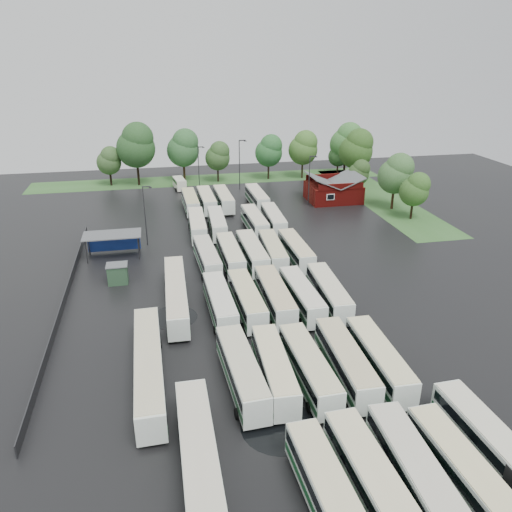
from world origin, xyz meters
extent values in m
plane|color=black|center=(0.00, 0.00, 0.00)|extent=(160.00, 160.00, 0.00)
cube|color=maroon|center=(24.00, 42.80, 1.70)|extent=(10.00, 8.00, 3.40)
cube|color=#4C4F51|center=(21.50, 42.80, 4.30)|extent=(5.07, 8.60, 2.19)
cube|color=#4C4F51|center=(26.50, 42.80, 4.30)|extent=(5.07, 8.60, 2.19)
cube|color=maroon|center=(24.00, 38.80, 3.90)|extent=(9.00, 0.20, 1.20)
cube|color=silver|center=(22.00, 38.75, 2.00)|extent=(1.60, 0.12, 1.20)
cylinder|color=#2D2D30|center=(-20.80, 20.00, 1.70)|extent=(0.16, 0.16, 3.40)
cylinder|color=#2D2D30|center=(-13.60, 20.00, 1.70)|extent=(0.16, 0.16, 3.40)
cylinder|color=#2D2D30|center=(-20.80, 23.20, 1.70)|extent=(0.16, 0.16, 3.40)
cylinder|color=#2D2D30|center=(-13.60, 23.20, 1.70)|extent=(0.16, 0.16, 3.40)
cube|color=#4C4F51|center=(-17.20, 21.60, 3.50)|extent=(8.20, 4.20, 0.15)
cube|color=navy|center=(-17.20, 23.50, 1.60)|extent=(7.60, 0.08, 2.60)
cube|color=#25422A|center=(-16.20, 12.60, 1.25)|extent=(2.50, 2.00, 2.50)
cube|color=#4C4F51|center=(-16.20, 12.60, 2.56)|extent=(2.70, 2.20, 0.12)
cube|color=#305D27|center=(2.00, 64.80, 0.01)|extent=(80.00, 10.00, 0.01)
cube|color=#305D27|center=(34.00, 42.80, 0.01)|extent=(10.00, 50.00, 0.01)
cube|color=#2D2D30|center=(-22.20, 8.00, 0.60)|extent=(0.10, 50.00, 1.20)
cube|color=silver|center=(-1.03, -26.20, 1.72)|extent=(2.87, 11.43, 2.60)
cube|color=black|center=(-1.03, -26.20, 2.24)|extent=(2.90, 10.98, 0.83)
cube|color=#104820|center=(-1.03, -26.20, 1.15)|extent=(2.90, 11.21, 0.57)
cube|color=beige|center=(-1.03, -26.20, 3.07)|extent=(2.76, 11.09, 0.11)
cylinder|color=black|center=(-1.03, -22.58, 0.43)|extent=(2.41, 0.91, 0.91)
cube|color=silver|center=(2.11, -25.99, 1.79)|extent=(2.91, 11.84, 2.69)
cube|color=black|center=(2.11, -25.99, 2.33)|extent=(2.95, 11.37, 0.86)
cube|color=#10451D|center=(2.11, -25.99, 1.19)|extent=(2.95, 11.61, 0.59)
cube|color=beige|center=(2.11, -25.99, 3.18)|extent=(2.80, 11.49, 0.12)
cylinder|color=black|center=(2.11, -22.22, 0.44)|extent=(2.50, 0.94, 0.94)
cube|color=silver|center=(5.23, -25.95, 1.79)|extent=(2.78, 11.82, 2.69)
cube|color=black|center=(5.23, -25.95, 2.33)|extent=(2.83, 11.36, 0.86)
cube|color=#12481E|center=(5.23, -25.95, 1.20)|extent=(2.82, 11.59, 0.59)
cube|color=beige|center=(5.23, -25.95, 3.18)|extent=(2.67, 11.47, 0.12)
cylinder|color=black|center=(5.23, -22.19, 0.44)|extent=(2.50, 0.94, 0.94)
cube|color=silver|center=(8.53, -26.35, 1.71)|extent=(2.80, 11.31, 2.57)
cube|color=black|center=(8.53, -26.35, 2.22)|extent=(2.83, 10.87, 0.82)
cube|color=#1A4A2A|center=(8.53, -26.35, 1.14)|extent=(2.83, 11.09, 0.57)
cube|color=beige|center=(8.53, -26.35, 3.04)|extent=(2.69, 10.97, 0.11)
cylinder|color=black|center=(8.53, -22.75, 0.42)|extent=(2.39, 0.90, 0.90)
cube|color=silver|center=(-4.25, -12.06, 1.78)|extent=(3.04, 11.83, 2.69)
cube|color=black|center=(-4.25, -12.06, 2.32)|extent=(3.07, 11.36, 0.86)
cube|color=#1D4A29|center=(-4.25, -12.06, 1.19)|extent=(3.07, 11.60, 0.59)
cube|color=beige|center=(-4.25, -12.06, 3.17)|extent=(2.92, 11.47, 0.12)
cylinder|color=black|center=(-4.25, -15.81, 0.44)|extent=(2.49, 0.94, 0.94)
cylinder|color=black|center=(-4.25, -8.31, 0.44)|extent=(2.49, 0.94, 0.94)
cube|color=silver|center=(-1.28, -12.17, 1.71)|extent=(2.74, 11.30, 2.57)
cube|color=black|center=(-1.28, -12.17, 2.22)|extent=(2.78, 10.86, 0.82)
cube|color=#194D29|center=(-1.28, -12.17, 1.14)|extent=(2.78, 11.08, 0.57)
cube|color=beige|center=(-1.28, -12.17, 3.04)|extent=(2.64, 10.96, 0.11)
cylinder|color=black|center=(-1.28, -15.76, 0.42)|extent=(2.39, 0.90, 0.90)
cylinder|color=black|center=(-1.28, -8.57, 0.42)|extent=(2.39, 0.90, 0.90)
cube|color=silver|center=(1.81, -12.64, 1.73)|extent=(2.73, 11.46, 2.61)
cube|color=black|center=(1.81, -12.64, 2.26)|extent=(2.77, 11.01, 0.84)
cube|color=#1C4B27|center=(1.81, -12.64, 1.16)|extent=(2.77, 11.24, 0.57)
cube|color=beige|center=(1.81, -12.64, 3.09)|extent=(2.62, 11.12, 0.11)
cylinder|color=black|center=(1.81, -16.28, 0.43)|extent=(2.42, 0.91, 0.91)
cylinder|color=black|center=(1.81, -8.99, 0.43)|extent=(2.42, 0.91, 0.91)
cube|color=silver|center=(5.40, -12.49, 1.78)|extent=(2.75, 11.75, 2.68)
cube|color=black|center=(5.40, -12.49, 2.31)|extent=(2.80, 11.29, 0.86)
cube|color=#164423|center=(5.40, -12.49, 1.19)|extent=(2.79, 11.52, 0.59)
cube|color=#C4B78A|center=(5.40, -12.49, 3.17)|extent=(2.64, 11.40, 0.12)
cylinder|color=black|center=(5.40, -16.23, 0.44)|extent=(2.48, 0.94, 0.94)
cylinder|color=black|center=(5.40, -8.75, 0.44)|extent=(2.48, 0.94, 0.94)
cube|color=silver|center=(8.56, -12.68, 1.75)|extent=(2.65, 11.53, 2.63)
cube|color=black|center=(8.56, -12.68, 2.27)|extent=(2.70, 11.08, 0.84)
cube|color=#164926|center=(8.56, -12.68, 1.17)|extent=(2.69, 11.30, 0.58)
cube|color=beige|center=(8.56, -12.68, 3.11)|extent=(2.55, 11.19, 0.11)
cylinder|color=black|center=(8.56, -16.35, 0.43)|extent=(2.44, 0.92, 0.92)
cylinder|color=black|center=(8.56, -9.00, 0.43)|extent=(2.44, 0.92, 0.92)
cube|color=silver|center=(-4.38, 1.28, 1.72)|extent=(2.64, 11.38, 2.60)
cube|color=black|center=(-4.38, 1.28, 2.24)|extent=(2.69, 10.93, 0.83)
cube|color=#194425|center=(-4.38, 1.28, 1.15)|extent=(2.69, 11.16, 0.57)
cube|color=beige|center=(-4.38, 1.28, 3.07)|extent=(2.54, 11.04, 0.11)
cylinder|color=black|center=(-4.38, -2.34, 0.42)|extent=(2.41, 0.91, 0.91)
cylinder|color=black|center=(-4.38, 4.91, 0.42)|extent=(2.41, 0.91, 0.91)
cube|color=silver|center=(-1.25, 1.39, 1.73)|extent=(2.69, 11.46, 2.61)
cube|color=black|center=(-1.25, 1.39, 2.26)|extent=(2.73, 11.01, 0.84)
cube|color=#1F4B29|center=(-1.25, 1.39, 1.16)|extent=(2.73, 11.23, 0.57)
cube|color=beige|center=(-1.25, 1.39, 3.09)|extent=(2.58, 11.12, 0.11)
cylinder|color=black|center=(-1.25, -2.26, 0.43)|extent=(2.42, 0.91, 0.91)
cylinder|color=black|center=(-1.25, 5.04, 0.43)|extent=(2.42, 0.91, 0.91)
cube|color=silver|center=(2.03, 1.41, 1.79)|extent=(2.51, 11.79, 2.70)
cube|color=black|center=(2.03, 1.41, 2.33)|extent=(2.57, 11.32, 0.86)
cube|color=#1C4A2B|center=(2.03, 1.41, 1.20)|extent=(2.56, 11.55, 0.59)
cube|color=#C8B587|center=(2.03, 1.41, 3.19)|extent=(2.41, 11.44, 0.12)
cylinder|color=black|center=(2.03, -2.36, 0.44)|extent=(2.50, 0.94, 0.94)
cylinder|color=black|center=(2.03, 5.18, 0.44)|extent=(2.50, 0.94, 0.94)
cube|color=silver|center=(5.18, 1.10, 1.71)|extent=(2.63, 11.31, 2.58)
cube|color=black|center=(5.18, 1.10, 2.23)|extent=(2.67, 10.86, 0.83)
cube|color=#1D4428|center=(5.18, 1.10, 1.14)|extent=(2.67, 11.08, 0.57)
cube|color=beige|center=(5.18, 1.10, 3.05)|extent=(2.53, 10.97, 0.11)
cylinder|color=black|center=(5.18, -2.50, 0.42)|extent=(2.39, 0.90, 0.90)
cylinder|color=black|center=(5.18, 4.70, 0.42)|extent=(2.39, 0.90, 0.90)
cube|color=silver|center=(8.52, 1.17, 1.75)|extent=(2.87, 11.61, 2.64)
cube|color=black|center=(8.52, 1.17, 2.28)|extent=(2.91, 11.15, 0.84)
cube|color=#183F26|center=(8.52, 1.17, 1.17)|extent=(2.91, 11.38, 0.58)
cube|color=beige|center=(8.52, 1.17, 3.12)|extent=(2.76, 11.26, 0.12)
cylinder|color=black|center=(8.52, -2.52, 0.43)|extent=(2.45, 0.92, 0.92)
cylinder|color=black|center=(8.52, 4.85, 0.43)|extent=(2.45, 0.92, 0.92)
cube|color=silver|center=(-4.32, 14.70, 1.70)|extent=(2.86, 11.28, 2.56)
cube|color=black|center=(-4.32, 14.70, 2.21)|extent=(2.90, 10.84, 0.82)
cube|color=#174626|center=(-4.32, 14.70, 1.14)|extent=(2.90, 11.06, 0.56)
cube|color=beige|center=(-4.32, 14.70, 3.03)|extent=(2.76, 10.94, 0.11)
cylinder|color=black|center=(-4.32, 11.12, 0.42)|extent=(2.38, 0.89, 0.89)
cylinder|color=black|center=(-4.32, 18.28, 0.42)|extent=(2.38, 0.89, 0.89)
cube|color=silver|center=(-1.04, 14.87, 1.73)|extent=(2.50, 11.39, 2.60)
cube|color=black|center=(-1.04, 14.87, 2.25)|extent=(2.55, 10.94, 0.83)
cube|color=#0F391A|center=(-1.04, 14.87, 1.16)|extent=(2.55, 11.16, 0.57)
cube|color=beige|center=(-1.04, 14.87, 3.08)|extent=(2.40, 11.05, 0.11)
cylinder|color=black|center=(-1.04, 11.24, 0.43)|extent=(2.41, 0.91, 0.91)
cylinder|color=black|center=(-1.04, 18.51, 0.43)|extent=(2.41, 0.91, 0.91)
cube|color=silver|center=(2.04, 14.89, 1.79)|extent=(2.60, 11.79, 2.69)
cube|color=black|center=(2.04, 14.89, 2.33)|extent=(2.66, 11.32, 0.86)
cube|color=#0C3B1B|center=(2.04, 14.89, 1.20)|extent=(2.65, 11.55, 0.59)
cube|color=beige|center=(2.04, 14.89, 3.18)|extent=(2.50, 11.44, 0.12)
cylinder|color=black|center=(2.04, 11.13, 0.44)|extent=(2.50, 0.94, 0.94)
cylinder|color=black|center=(2.04, 18.65, 0.44)|extent=(2.50, 0.94, 0.94)
cube|color=silver|center=(5.03, 15.00, 1.71)|extent=(2.87, 11.37, 2.58)
cube|color=black|center=(5.03, 15.00, 2.23)|extent=(2.91, 10.92, 0.83)
cube|color=#1A3D23|center=(5.03, 15.00, 1.15)|extent=(2.91, 11.14, 0.57)
cube|color=#C6C090|center=(5.03, 15.00, 3.05)|extent=(2.76, 11.02, 0.11)
cylinder|color=black|center=(5.03, 11.40, 0.42)|extent=(2.39, 0.90, 0.90)
cylinder|color=black|center=(5.03, 18.61, 0.42)|extent=(2.39, 0.90, 0.90)
cube|color=silver|center=(8.32, 14.62, 1.72)|extent=(2.49, 11.35, 2.60)
cube|color=black|center=(8.32, 14.62, 2.24)|extent=(2.54, 10.90, 0.83)
cube|color=#1F482D|center=(8.32, 14.62, 1.15)|extent=(2.53, 11.13, 0.57)
cube|color=beige|center=(8.32, 14.62, 3.07)|extent=(2.39, 11.01, 0.11)
cylinder|color=black|center=(8.32, 11.00, 0.42)|extent=(2.41, 0.91, 0.91)
cylinder|color=black|center=(8.32, 18.25, 0.42)|extent=(2.41, 0.91, 0.91)
cube|color=silver|center=(-4.39, 28.21, 1.75)|extent=(2.78, 11.60, 2.64)
cube|color=black|center=(-4.39, 28.21, 2.28)|extent=(2.82, 11.14, 0.85)
cube|color=#193A21|center=(-4.39, 28.21, 1.17)|extent=(2.82, 11.37, 0.58)
cube|color=beige|center=(-4.39, 28.21, 3.12)|extent=(2.67, 11.25, 0.12)
cylinder|color=black|center=(-4.39, 24.52, 0.43)|extent=(2.45, 0.92, 0.92)
cylinder|color=black|center=(-4.39, 31.90, 0.43)|extent=(2.45, 0.92, 0.92)
cube|color=silver|center=(-1.12, 28.55, 1.71)|extent=(2.81, 11.33, 2.58)
cube|color=black|center=(-1.12, 28.55, 2.22)|extent=(2.85, 10.88, 0.82)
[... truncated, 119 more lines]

